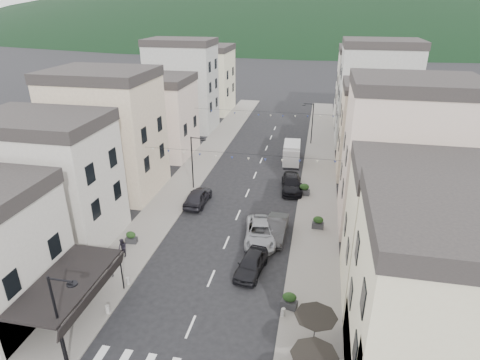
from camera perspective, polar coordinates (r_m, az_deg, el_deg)
The scene contains 27 objects.
sidewalk_left at distance 50.49m, azimuth -6.10°, elevation 1.84°, with size 4.00×76.00×0.12m, color slate.
sidewalk_right at distance 48.38m, azimuth 11.13°, elevation 0.50°, with size 4.00×76.00×0.12m, color slate.
hill_backdrop at distance 313.19m, azimuth 10.77°, elevation 20.08°, with size 640.00×360.00×70.00m, color black.
bistro_building at distance 22.91m, azimuth 29.16°, elevation -17.17°, with size 10.00×8.00×10.00m, color beige.
boutique_awning at distance 27.56m, azimuth -22.94°, elevation -13.30°, with size 3.77×7.50×3.28m.
buildings_row_left at distance 56.16m, azimuth -11.57°, elevation 10.27°, with size 10.20×54.16×14.00m.
buildings_row_right at distance 51.29m, azimuth 19.70°, elevation 8.30°, with size 10.20×54.16×14.50m.
cafe_terrace at distance 22.60m, azimuth 10.48°, elevation -23.77°, with size 2.50×8.10×2.53m.
streetlamp_left_near at distance 24.63m, azimuth -24.16°, elevation -16.79°, with size 1.70×0.56×6.00m.
streetlamp_left_far at distance 43.37m, azimuth -6.50°, elevation 3.21°, with size 1.70×0.56×6.00m.
streetlamp_right_far at distance 58.57m, azimuth 10.01°, elevation 8.50°, with size 1.70×0.56×6.00m.
bollards at distance 26.77m, azimuth -7.43°, elevation -20.07°, with size 11.66×10.26×0.60m.
bunting_near at distance 37.66m, azimuth 0.02°, elevation 3.28°, with size 19.00×0.28×0.62m.
bunting_far at distance 52.72m, azimuth 3.50°, elevation 9.30°, with size 19.00×0.28×0.62m.
parked_car_a at distance 31.11m, azimuth 1.60°, elevation -11.83°, with size 1.79×4.44×1.51m, color black.
parked_car_b at distance 35.46m, azimuth 5.18°, elevation -6.92°, with size 1.70×4.89×1.61m, color #2D2D2F.
parked_car_c at distance 34.84m, azimuth 2.90°, elevation -7.49°, with size 2.61×5.67×1.57m, color #999BA2.
parked_car_d at distance 44.26m, azimuth 7.34°, elevation -0.50°, with size 2.15×5.30×1.54m, color black.
parked_car_e at distance 41.06m, azimuth -6.02°, elevation -2.39°, with size 1.93×4.81×1.64m, color black.
delivery_van at distance 52.47m, azimuth 7.37°, elevation 4.01°, with size 2.31×5.33×2.51m.
pedestrian_a at distance 31.96m, azimuth -17.99°, elevation -11.59°, with size 0.63×0.41×1.72m, color black.
pedestrian_b at distance 33.93m, azimuth -16.37°, elevation -9.24°, with size 0.77×0.60×1.59m, color #23202A.
planter_la at distance 30.32m, azimuth -22.90°, elevation -15.18°, with size 1.23×0.83×1.27m.
planter_lb at distance 35.66m, azimuth -15.23°, elevation -7.87°, with size 0.99×0.59×1.08m.
planter_ra at distance 28.16m, azimuth 7.03°, elevation -16.63°, with size 1.18×0.83×1.20m.
planter_rb at distance 37.19m, azimuth 11.04°, elevation -5.93°, with size 1.08×0.63×1.18m.
planter_rc at distance 43.16m, azimuth 9.13°, elevation -1.32°, with size 1.21×0.78×1.28m.
Camera 1 is at (6.96, -12.54, 18.93)m, focal length 30.00 mm.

